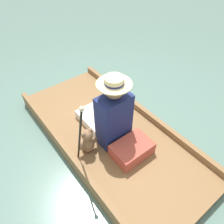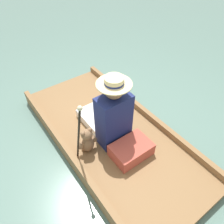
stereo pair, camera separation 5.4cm
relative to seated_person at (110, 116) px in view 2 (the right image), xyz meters
name	(u,v)px [view 2 (the right image)]	position (x,y,z in m)	size (l,w,h in m)	color
ground_plane	(110,139)	(0.03, 0.03, -0.45)	(16.00, 16.00, 0.00)	slate
punt_boat	(110,135)	(0.03, 0.03, -0.38)	(1.17, 2.56, 0.20)	brown
seat_cushion	(131,150)	(0.03, -0.36, -0.25)	(0.43, 0.30, 0.16)	#B24738
seated_person	(110,116)	(0.00, 0.00, 0.00)	(0.36, 0.77, 0.87)	white
teddy_bear	(87,141)	(-0.32, -0.03, -0.17)	(0.24, 0.14, 0.34)	#846042
wine_glass	(119,109)	(0.31, 0.23, -0.25)	(0.07, 0.07, 0.10)	silver
walking_cane	(79,132)	(-0.46, -0.17, 0.19)	(0.04, 0.26, 0.90)	black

